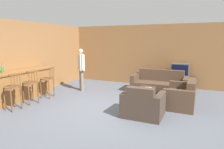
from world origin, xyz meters
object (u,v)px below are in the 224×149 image
at_px(bottle, 2,69).
at_px(armchair_near, 143,105).
at_px(bar_chair_near, 13,90).
at_px(bar_chair_far, 47,81).
at_px(coffee_table, 145,91).
at_px(book_on_table, 149,88).
at_px(loveseat_right, 182,96).
at_px(tv_unit, 179,83).
at_px(couch_far, 159,85).
at_px(tv, 180,70).
at_px(bar_chair_mid, 31,85).
at_px(person_by_window, 81,67).

bearing_deg(bottle, armchair_near, 9.88).
distance_m(bar_chair_near, bar_chair_far, 1.38).
bearing_deg(coffee_table, bar_chair_far, -164.89).
bearing_deg(book_on_table, loveseat_right, -6.30).
relative_size(coffee_table, bottle, 3.91).
bearing_deg(loveseat_right, coffee_table, -176.87).
height_order(loveseat_right, tv_unit, loveseat_right).
bearing_deg(bottle, bar_chair_far, 56.90).
height_order(couch_far, bottle, bottle).
bearing_deg(bar_chair_far, tv_unit, 37.56).
relative_size(bar_chair_near, loveseat_right, 0.77).
xyz_separation_m(armchair_near, tv_unit, (0.55, 3.44, -0.04)).
distance_m(tv, book_on_table, 2.20).
distance_m(bar_chair_near, book_on_table, 4.03).
bearing_deg(bar_chair_mid, loveseat_right, 21.17).
xyz_separation_m(tv_unit, bottle, (-4.70, -4.16, 0.83)).
height_order(couch_far, coffee_table, couch_far).
relative_size(bar_chair_far, tv_unit, 0.85).
height_order(bar_chair_mid, tv, bar_chair_mid).
relative_size(couch_far, armchair_near, 2.02).
xyz_separation_m(bar_chair_far, couch_far, (3.35, 2.24, -0.29)).
height_order(tv_unit, book_on_table, tv_unit).
xyz_separation_m(bar_chair_near, bar_chair_mid, (-0.00, 0.64, 0.00)).
bearing_deg(bar_chair_far, bar_chair_mid, -90.01).
distance_m(book_on_table, person_by_window, 2.77).
bearing_deg(coffee_table, loveseat_right, 3.13).
relative_size(bar_chair_mid, coffee_table, 0.98).
bearing_deg(armchair_near, coffee_table, 102.92).
xyz_separation_m(tv_unit, person_by_window, (-3.47, -1.76, 0.66)).
bearing_deg(couch_far, bar_chair_near, -132.77).
distance_m(bar_chair_far, tv, 5.03).
height_order(tv, person_by_window, person_by_window).
distance_m(armchair_near, person_by_window, 3.42).
xyz_separation_m(couch_far, tv_unit, (0.64, 0.83, -0.04)).
xyz_separation_m(coffee_table, person_by_window, (-2.64, 0.45, 0.56)).
distance_m(bar_chair_near, bottle, 0.92).
xyz_separation_m(coffee_table, tv_unit, (0.83, 2.21, -0.10)).
bearing_deg(tv_unit, bar_chair_far, -142.44).
bearing_deg(loveseat_right, tv_unit, 97.56).
relative_size(bar_chair_mid, bottle, 3.84).
bearing_deg(couch_far, tv, 52.25).
distance_m(coffee_table, bottle, 4.40).
relative_size(loveseat_right, tv_unit, 1.11).
bearing_deg(bar_chair_near, tv_unit, 48.13).
height_order(loveseat_right, tv, tv).
relative_size(loveseat_right, person_by_window, 0.84).
xyz_separation_m(couch_far, tv, (0.64, 0.82, 0.48)).
relative_size(armchair_near, person_by_window, 0.61).
height_order(bar_chair_mid, bar_chair_far, same).
height_order(bar_chair_mid, tv_unit, bar_chair_mid).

